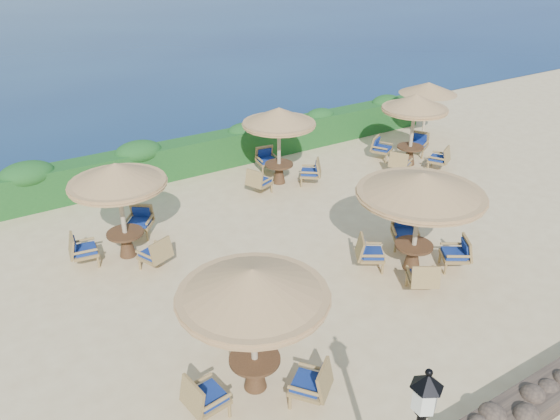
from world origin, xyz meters
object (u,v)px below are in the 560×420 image
object	(u,v)px
cafe_set_0	(253,306)
cafe_set_4	(413,120)
cafe_set_2	(119,194)
extra_parasol	(428,88)
cafe_set_1	(420,202)
cafe_set_3	(279,132)

from	to	relation	value
cafe_set_0	cafe_set_4	distance (m)	12.28
cafe_set_4	cafe_set_2	bearing A→B (deg)	-176.40
extra_parasol	cafe_set_0	bearing A→B (deg)	-147.13
cafe_set_2	cafe_set_4	world-z (taller)	same
cafe_set_0	cafe_set_1	xyz separation A→B (m)	(5.43, 1.41, 0.01)
cafe_set_1	cafe_set_0	bearing A→B (deg)	-165.47
extra_parasol	cafe_set_3	distance (m)	7.33
extra_parasol	cafe_set_1	world-z (taller)	cafe_set_1
cafe_set_0	cafe_set_2	size ratio (longest dim) A/B	1.02
cafe_set_0	cafe_set_1	distance (m)	5.61
extra_parasol	cafe_set_1	bearing A→B (deg)	-136.94
extra_parasol	cafe_set_4	world-z (taller)	cafe_set_4
cafe_set_1	cafe_set_4	bearing A→B (deg)	46.36
cafe_set_2	cafe_set_3	bearing A→B (deg)	17.35
extra_parasol	cafe_set_0	distance (m)	15.15
cafe_set_1	cafe_set_3	size ratio (longest dim) A/B	1.15
cafe_set_4	cafe_set_1	bearing A→B (deg)	-133.64
cafe_set_0	extra_parasol	bearing A→B (deg)	32.87
cafe_set_1	cafe_set_4	xyz separation A→B (m)	(4.94, 5.18, -0.21)
cafe_set_1	cafe_set_4	distance (m)	7.16
extra_parasol	cafe_set_4	xyz separation A→B (m)	(-2.36, -1.64, -0.48)
cafe_set_0	cafe_set_4	xyz separation A→B (m)	(10.37, 6.59, -0.21)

